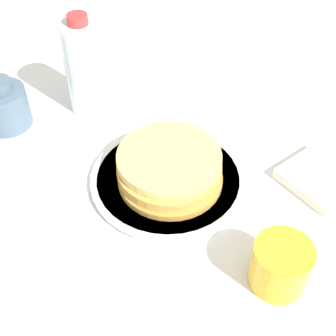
# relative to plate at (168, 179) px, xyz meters

# --- Properties ---
(ground_plane) EXTENTS (4.00, 4.00, 0.00)m
(ground_plane) POSITION_rel_plate_xyz_m (-0.02, 0.03, -0.01)
(ground_plane) COLOR white
(plate) EXTENTS (0.27, 0.27, 0.01)m
(plate) POSITION_rel_plate_xyz_m (0.00, 0.00, 0.00)
(plate) COLOR silver
(plate) RESTS_ON ground_plane
(pancake_stack) EXTENTS (0.19, 0.19, 0.04)m
(pancake_stack) POSITION_rel_plate_xyz_m (-0.00, 0.00, 0.03)
(pancake_stack) COLOR #BB873A
(pancake_stack) RESTS_ON plate
(juice_glass) EXTENTS (0.08, 0.08, 0.07)m
(juice_glass) POSITION_rel_plate_xyz_m (0.12, 0.22, 0.03)
(juice_glass) COLOR yellow
(juice_glass) RESTS_ON ground_plane
(cream_jug) EXTENTS (0.09, 0.09, 0.10)m
(cream_jug) POSITION_rel_plate_xyz_m (-0.02, -0.35, 0.04)
(cream_jug) COLOR #4C6075
(cream_jug) RESTS_ON ground_plane
(water_bottle_near) EXTENTS (0.08, 0.08, 0.20)m
(water_bottle_near) POSITION_rel_plate_xyz_m (-0.13, -0.23, 0.09)
(water_bottle_near) COLOR silver
(water_bottle_near) RESTS_ON ground_plane
(napkin) EXTENTS (0.15, 0.15, 0.02)m
(napkin) POSITION_rel_plate_xyz_m (-0.10, 0.24, 0.00)
(napkin) COLOR white
(napkin) RESTS_ON ground_plane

